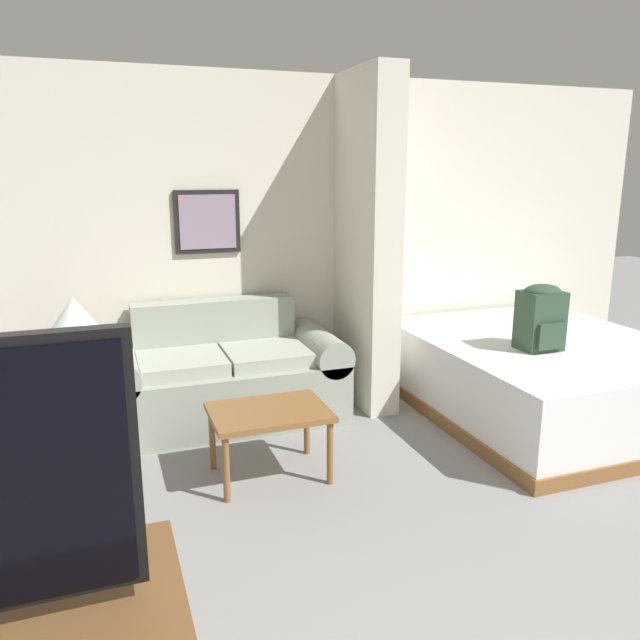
# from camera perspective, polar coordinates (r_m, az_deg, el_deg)

# --- Properties ---
(wall_back) EXTENTS (7.70, 0.16, 2.60)m
(wall_back) POSITION_cam_1_polar(r_m,az_deg,el_deg) (5.10, -7.49, 7.09)
(wall_back) COLOR silver
(wall_back) RESTS_ON ground_plane
(wall_partition_pillar) EXTENTS (0.24, 0.81, 2.60)m
(wall_partition_pillar) POSITION_cam_1_polar(r_m,az_deg,el_deg) (4.95, 4.28, 7.03)
(wall_partition_pillar) COLOR silver
(wall_partition_pillar) RESTS_ON ground_plane
(couch) EXTENTS (1.79, 0.84, 0.88)m
(couch) POSITION_cam_1_polar(r_m,az_deg,el_deg) (4.79, -8.84, -5.19)
(couch) COLOR #99A393
(couch) RESTS_ON ground_plane
(coffee_table) EXTENTS (0.71, 0.52, 0.44)m
(coffee_table) POSITION_cam_1_polar(r_m,az_deg,el_deg) (3.87, -4.68, -8.89)
(coffee_table) COLOR brown
(coffee_table) RESTS_ON ground_plane
(side_table) EXTENTS (0.40, 0.40, 0.58)m
(side_table) POSITION_cam_1_polar(r_m,az_deg,el_deg) (4.61, -21.12, -4.94)
(side_table) COLOR brown
(side_table) RESTS_ON ground_plane
(table_lamp) EXTENTS (0.34, 0.34, 0.45)m
(table_lamp) POSITION_cam_1_polar(r_m,az_deg,el_deg) (4.50, -21.58, 0.18)
(table_lamp) COLOR tan
(table_lamp) RESTS_ON side_table
(bed) EXTENTS (1.82, 2.16, 0.59)m
(bed) POSITION_cam_1_polar(r_m,az_deg,el_deg) (5.19, 19.59, -4.74)
(bed) COLOR brown
(bed) RESTS_ON ground_plane
(backpack) EXTENTS (0.29, 0.26, 0.48)m
(backpack) POSITION_cam_1_polar(r_m,az_deg,el_deg) (4.75, 19.55, 0.35)
(backpack) COLOR #2D4733
(backpack) RESTS_ON bed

